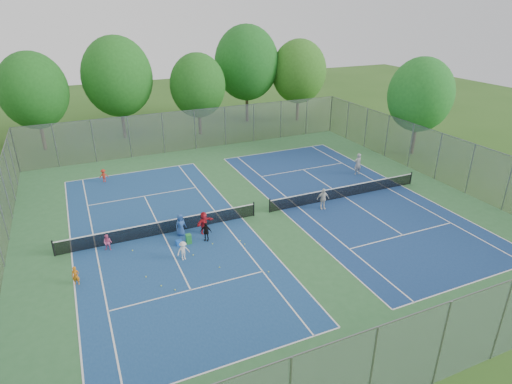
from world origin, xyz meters
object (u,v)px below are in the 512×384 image
(net_right, at_px, (345,192))
(ball_hopper, at_px, (189,239))
(instructor, at_px, (358,164))
(net_left, at_px, (162,228))
(ball_crate, at_px, (179,243))

(net_right, distance_m, ball_hopper, 12.91)
(instructor, bearing_deg, net_left, 10.04)
(net_left, relative_size, instructor, 6.77)
(net_right, bearing_deg, ball_crate, -172.66)
(ball_crate, bearing_deg, instructor, 17.21)
(net_left, height_order, instructor, instructor)
(ball_crate, distance_m, ball_hopper, 0.61)
(ball_crate, relative_size, instructor, 0.19)
(net_right, height_order, ball_crate, net_right)
(net_left, bearing_deg, instructor, 11.39)
(ball_crate, height_order, ball_hopper, ball_hopper)
(ball_crate, height_order, instructor, instructor)
(net_left, distance_m, instructor, 18.06)
(ball_crate, relative_size, ball_hopper, 0.58)
(net_right, bearing_deg, instructor, 43.96)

